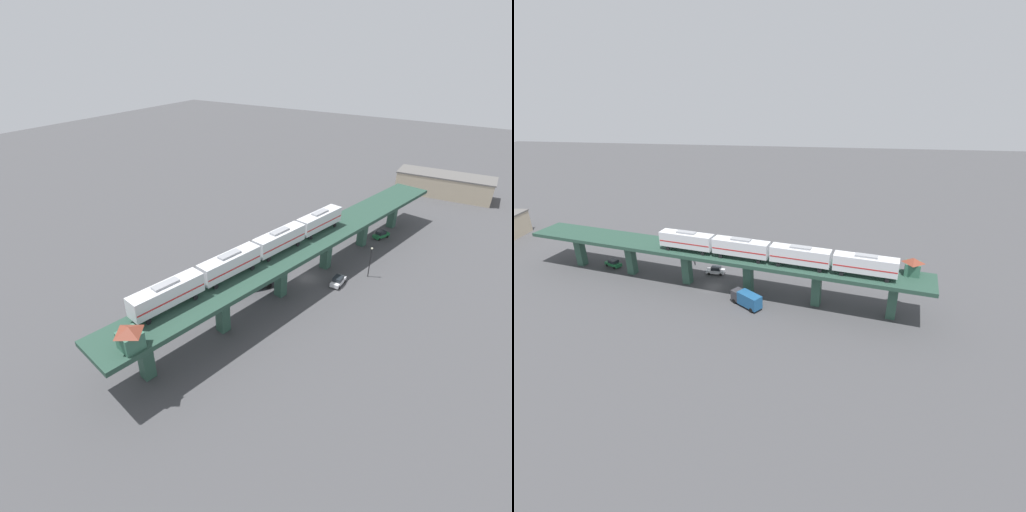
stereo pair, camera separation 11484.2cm
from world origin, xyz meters
TOP-DOWN VIEW (x-y plane):
  - ground_plane at (0.00, 0.00)m, footprint 400.00×400.00m
  - elevated_viaduct at (-0.04, -0.20)m, footprint 26.83×91.80m
  - subway_train at (-4.19, -13.37)m, footprint 12.81×49.34m
  - signal_hut at (-6.00, -40.92)m, footprint 3.80×3.80m
  - street_car_white at (6.48, 1.13)m, footprint 2.02×4.44m
  - street_car_green at (7.25, 27.48)m, footprint 3.51×4.75m
  - delivery_truck at (-7.25, -8.91)m, footprint 6.10×7.12m
  - street_lamp at (10.63, 7.52)m, footprint 0.44×0.44m
  - warehouse_building at (14.34, 69.22)m, footprint 28.83×10.99m

SIDE VIEW (x-z plane):
  - ground_plane at x=0.00m, z-range 0.00..0.00m
  - street_car_white at x=6.48m, z-range -0.01..1.88m
  - street_car_green at x=7.25m, z-range -0.01..1.88m
  - delivery_truck at x=-7.25m, z-range 0.16..3.36m
  - warehouse_building at x=14.34m, z-range 0.01..6.81m
  - street_lamp at x=10.63m, z-range 0.64..7.58m
  - elevated_viaduct at x=-0.04m, z-range 3.11..11.90m
  - signal_hut at x=-6.00m, z-range 8.88..12.28m
  - subway_train at x=-4.19m, z-range 9.10..13.55m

